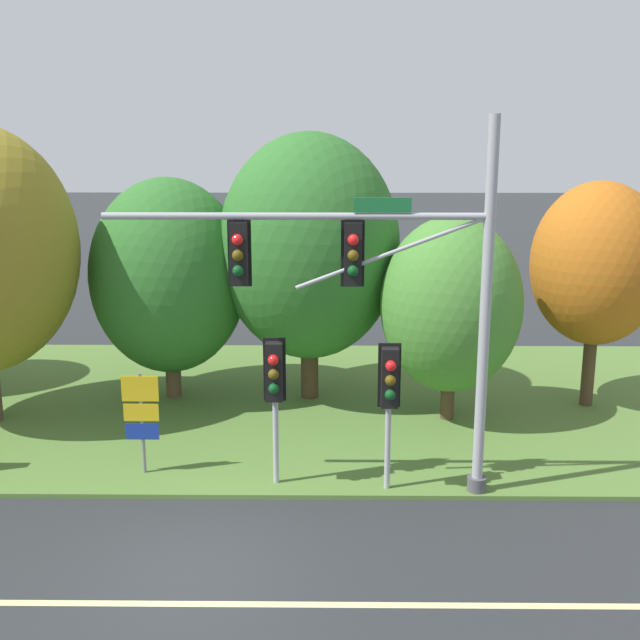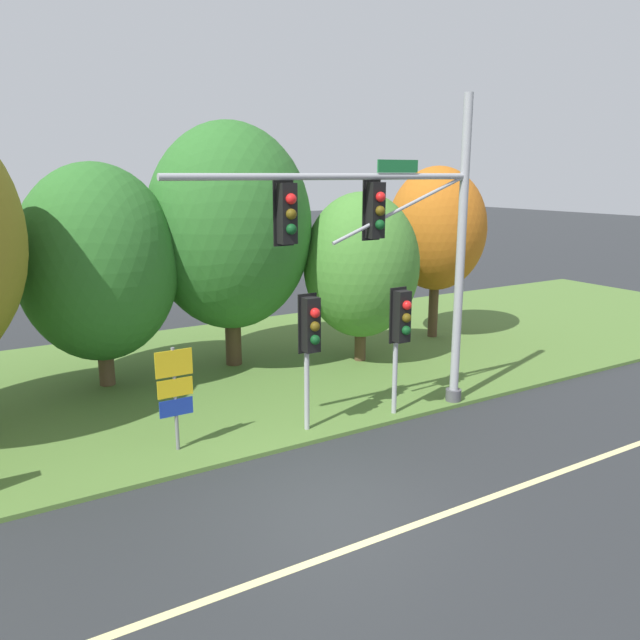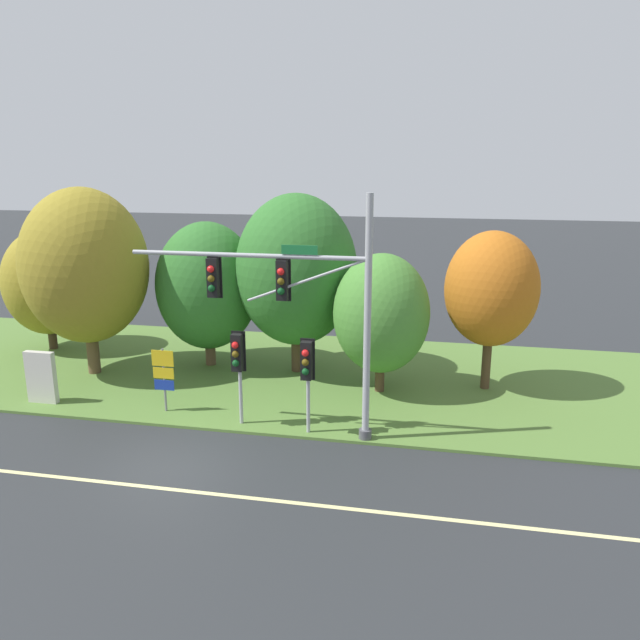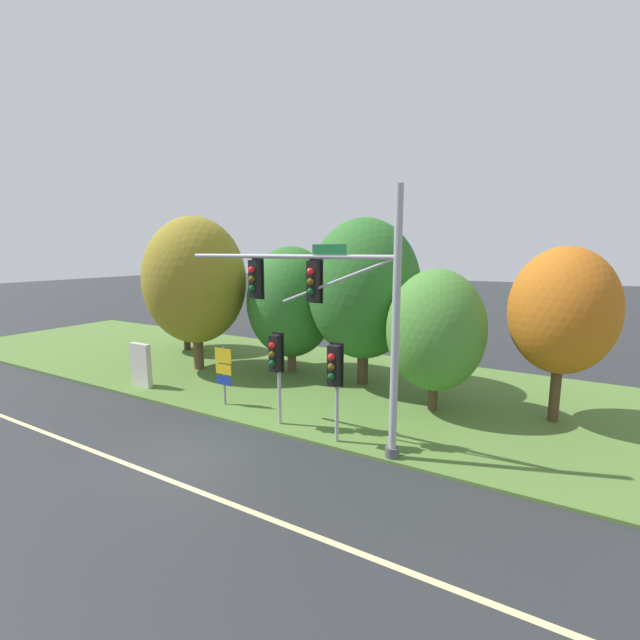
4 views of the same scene
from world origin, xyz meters
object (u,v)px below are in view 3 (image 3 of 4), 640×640
(tree_left_of_mast, at_px, (85,266))
(route_sign_post, at_px, (164,373))
(traffic_signal_mast, at_px, (302,300))
(tree_mid_verge, at_px, (296,270))
(tree_tall_centre, at_px, (381,314))
(pedestrian_signal_near_kerb, at_px, (238,358))
(info_kiosk, at_px, (41,377))
(tree_behind_signpost, at_px, (208,286))
(tree_right_far, at_px, (491,289))
(tree_nearest_road, at_px, (46,282))
(pedestrian_signal_further_along, at_px, (307,366))

(tree_left_of_mast, bearing_deg, route_sign_post, -34.67)
(traffic_signal_mast, height_order, tree_left_of_mast, traffic_signal_mast)
(traffic_signal_mast, xyz_separation_m, route_sign_post, (-5.07, 0.81, -2.99))
(tree_mid_verge, bearing_deg, traffic_signal_mast, -74.94)
(route_sign_post, bearing_deg, tree_tall_centre, 25.89)
(pedestrian_signal_near_kerb, distance_m, info_kiosk, 7.71)
(tree_left_of_mast, height_order, tree_behind_signpost, tree_left_of_mast)
(tree_behind_signpost, relative_size, tree_right_far, 1.01)
(pedestrian_signal_near_kerb, relative_size, tree_nearest_road, 0.58)
(info_kiosk, bearing_deg, pedestrian_signal_near_kerb, -3.77)
(tree_mid_verge, height_order, tree_tall_centre, tree_mid_verge)
(pedestrian_signal_further_along, height_order, tree_left_of_mast, tree_left_of_mast)
(traffic_signal_mast, distance_m, tree_left_of_mast, 10.48)
(tree_right_far, bearing_deg, info_kiosk, -163.51)
(tree_tall_centre, xyz_separation_m, tree_right_far, (3.92, 1.08, 0.85))
(info_kiosk, bearing_deg, tree_left_of_mast, 89.10)
(pedestrian_signal_near_kerb, distance_m, tree_left_of_mast, 8.68)
(tree_left_of_mast, xyz_separation_m, tree_tall_centre, (11.69, 0.24, -1.40))
(tree_left_of_mast, bearing_deg, pedestrian_signal_further_along, -22.39)
(traffic_signal_mast, relative_size, pedestrian_signal_near_kerb, 2.40)
(tree_tall_centre, bearing_deg, pedestrian_signal_near_kerb, -135.80)
(pedestrian_signal_further_along, relative_size, tree_mid_verge, 0.43)
(pedestrian_signal_near_kerb, relative_size, pedestrian_signal_further_along, 1.01)
(tree_nearest_road, bearing_deg, info_kiosk, -58.73)
(traffic_signal_mast, xyz_separation_m, pedestrian_signal_near_kerb, (-2.17, 0.19, -2.06))
(pedestrian_signal_near_kerb, height_order, tree_mid_verge, tree_mid_verge)
(traffic_signal_mast, height_order, pedestrian_signal_further_along, traffic_signal_mast)
(pedestrian_signal_further_along, bearing_deg, pedestrian_signal_near_kerb, 174.02)
(tree_tall_centre, bearing_deg, tree_behind_signpost, 167.14)
(tree_left_of_mast, bearing_deg, info_kiosk, -90.90)
(tree_tall_centre, bearing_deg, tree_left_of_mast, -178.80)
(pedestrian_signal_near_kerb, bearing_deg, tree_behind_signpost, 119.26)
(pedestrian_signal_near_kerb, distance_m, tree_tall_centre, 5.86)
(pedestrian_signal_further_along, distance_m, tree_right_far, 8.04)
(traffic_signal_mast, relative_size, tree_right_far, 1.27)
(traffic_signal_mast, bearing_deg, tree_left_of_mast, 157.56)
(tree_behind_signpost, bearing_deg, route_sign_post, -86.52)
(pedestrian_signal_further_along, bearing_deg, tree_mid_verge, 106.34)
(tree_nearest_road, relative_size, tree_left_of_mast, 0.73)
(tree_behind_signpost, relative_size, tree_tall_centre, 1.16)
(tree_tall_centre, height_order, info_kiosk, tree_tall_centre)
(tree_behind_signpost, xyz_separation_m, info_kiosk, (-4.35, -5.24, -2.46))
(pedestrian_signal_near_kerb, xyz_separation_m, tree_behind_signpost, (-3.22, 5.74, 1.09))
(tree_behind_signpost, relative_size, info_kiosk, 3.19)
(route_sign_post, bearing_deg, tree_right_far, 22.31)
(route_sign_post, distance_m, tree_mid_verge, 6.78)
(pedestrian_signal_near_kerb, distance_m, route_sign_post, 3.11)
(tree_nearest_road, distance_m, tree_left_of_mast, 4.72)
(pedestrian_signal_further_along, distance_m, route_sign_post, 5.38)
(pedestrian_signal_further_along, relative_size, tree_behind_signpost, 0.52)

